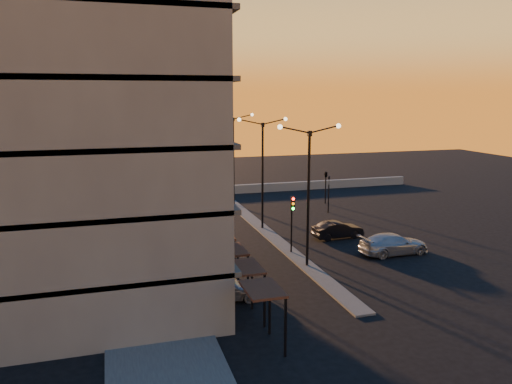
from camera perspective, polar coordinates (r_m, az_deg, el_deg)
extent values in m
plane|color=black|center=(33.94, 5.84, -8.49)|extent=(120.00, 120.00, 0.00)
cube|color=#4A4A47|center=(35.39, -12.84, -7.79)|extent=(5.00, 40.00, 0.12)
cube|color=#4A4A47|center=(42.90, 0.73, -4.18)|extent=(1.20, 36.00, 0.12)
cube|color=gray|center=(58.35, -2.08, 0.32)|extent=(44.00, 0.50, 1.00)
cylinder|color=slate|center=(31.58, -20.06, 12.55)|extent=(14.00, 14.00, 25.00)
cube|color=slate|center=(26.59, -20.65, 12.93)|extent=(14.00, 10.00, 25.00)
cylinder|color=black|center=(33.00, -18.82, -6.68)|extent=(14.16, 14.16, 2.40)
cube|color=black|center=(29.10, -5.00, -4.36)|extent=(0.15, 3.20, 1.20)
cylinder|color=black|center=(32.72, 5.99, -1.04)|extent=(0.18, 0.18, 9.00)
cube|color=black|center=(32.10, 6.15, 6.67)|extent=(0.25, 0.25, 0.35)
sphere|color=#FFE5B2|center=(31.35, 2.76, 7.44)|extent=(0.32, 0.32, 0.32)
sphere|color=#FFE5B2|center=(32.89, 9.41, 7.47)|extent=(0.32, 0.32, 0.32)
cylinder|color=black|center=(41.96, 0.75, 1.68)|extent=(0.18, 0.18, 9.00)
cube|color=black|center=(41.48, 0.77, 7.69)|extent=(0.25, 0.25, 0.35)
sphere|color=#FFE5B2|center=(40.90, -1.94, 8.27)|extent=(0.32, 0.32, 0.32)
sphere|color=#FFE5B2|center=(42.10, 3.39, 8.33)|extent=(0.32, 0.32, 0.32)
cylinder|color=black|center=(51.49, -2.58, 3.40)|extent=(0.18, 0.18, 9.00)
cube|color=black|center=(51.10, -2.63, 8.29)|extent=(0.25, 0.25, 0.35)
sphere|color=#FFE5B2|center=(50.63, -4.85, 8.75)|extent=(0.32, 0.32, 0.32)
sphere|color=#FFE5B2|center=(51.60, -0.45, 8.83)|extent=(0.32, 0.32, 0.32)
cylinder|color=black|center=(36.11, 4.07, -4.60)|extent=(0.12, 0.12, 3.20)
cube|color=black|center=(35.43, 4.22, -1.32)|extent=(0.28, 0.16, 1.00)
sphere|color=#FF0C05|center=(35.27, 4.28, -0.80)|extent=(0.20, 0.20, 0.20)
sphere|color=orange|center=(35.34, 4.28, -1.35)|extent=(0.20, 0.20, 0.20)
sphere|color=#0CFF26|center=(35.42, 4.27, -1.91)|extent=(0.20, 0.20, 0.20)
cylinder|color=black|center=(49.06, 8.28, -0.76)|extent=(0.12, 0.12, 2.80)
imported|color=black|center=(48.73, 8.34, 1.31)|extent=(0.13, 0.16, 0.80)
cylinder|color=black|center=(53.24, 7.94, 0.17)|extent=(0.12, 0.12, 2.80)
imported|color=black|center=(52.93, 8.00, 2.09)|extent=(0.42, 1.99, 0.80)
imported|color=#BBBCC3|center=(28.53, -3.60, -10.81)|extent=(4.35, 2.48, 1.40)
imported|color=black|center=(40.67, 9.32, -4.28)|extent=(4.21, 1.71, 1.36)
imported|color=#A9ADB1|center=(37.54, 15.46, -5.73)|extent=(5.21, 2.26, 1.49)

